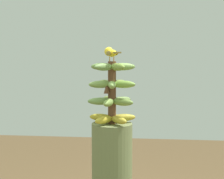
% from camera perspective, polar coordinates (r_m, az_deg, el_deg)
% --- Properties ---
extents(banana_bunch, '(0.28, 0.28, 0.35)m').
position_cam_1_polar(banana_bunch, '(1.86, -0.01, -0.53)').
color(banana_bunch, brown).
rests_on(banana_bunch, banana_tree).
extents(perched_bird, '(0.17, 0.11, 0.08)m').
position_cam_1_polar(perched_bird, '(1.85, -0.24, 6.45)').
color(perched_bird, '#C68933').
rests_on(perched_bird, banana_bunch).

